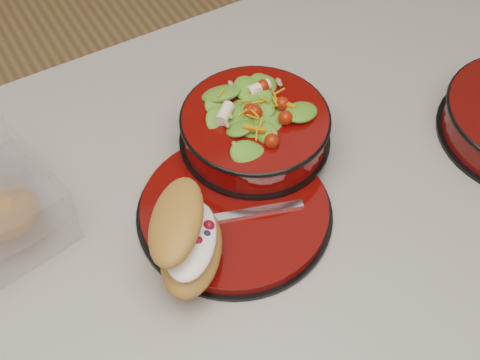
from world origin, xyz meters
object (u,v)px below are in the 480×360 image
dinner_plate (235,210)px  salad_bowl (255,124)px  fork (239,214)px  croissant (188,238)px  island_counter (249,332)px

dinner_plate → salad_bowl: size_ratio=1.22×
salad_bowl → fork: size_ratio=1.38×
salad_bowl → dinner_plate: bearing=-133.2°
dinner_plate → salad_bowl: 0.13m
croissant → salad_bowl: bearing=-17.4°
fork → island_counter: bearing=-28.6°
island_counter → croissant: (-0.13, -0.07, 0.50)m
fork → dinner_plate: bearing=8.1°
island_counter → croissant: bearing=-153.1°
island_counter → fork: bearing=-136.7°
croissant → fork: croissant is taller
salad_bowl → island_counter: bearing=-122.7°
island_counter → salad_bowl: salad_bowl is taller
island_counter → salad_bowl: size_ratio=5.81×
island_counter → fork: 0.47m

